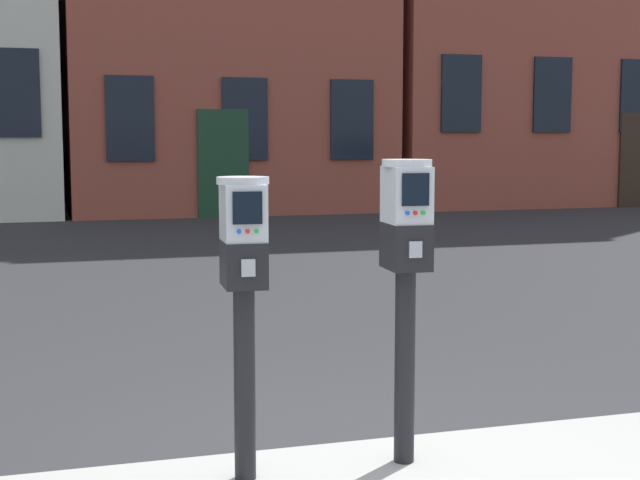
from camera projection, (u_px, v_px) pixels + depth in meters
parking_meter_near_kerb at (244, 273)px, 3.82m from camera, size 0.23×0.26×1.28m
parking_meter_twin_adjacent at (406, 255)px, 4.03m from camera, size 0.23×0.26×1.34m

